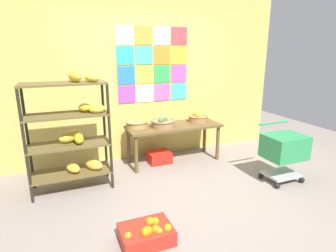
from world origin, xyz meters
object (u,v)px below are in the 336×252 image
(display_table, at_px, (174,130))
(orange_crate_foreground, at_px, (147,233))
(produce_crate_under_table, at_px, (159,157))
(fruit_basket_left, at_px, (163,123))
(shopping_cart, at_px, (284,149))
(fruit_basket_back_right, at_px, (137,124))
(fruit_basket_centre, at_px, (198,117))
(banana_shelf_unit, at_px, (74,130))

(display_table, distance_m, orange_crate_foreground, 2.14)
(produce_crate_under_table, bearing_deg, display_table, -9.59)
(fruit_basket_left, bearing_deg, shopping_cart, -42.31)
(fruit_basket_back_right, bearing_deg, fruit_basket_centre, -2.33)
(shopping_cart, bearing_deg, fruit_basket_centre, 117.47)
(fruit_basket_left, relative_size, orange_crate_foreground, 0.78)
(banana_shelf_unit, height_order, produce_crate_under_table, banana_shelf_unit)
(orange_crate_foreground, bearing_deg, display_table, 59.46)
(fruit_basket_left, relative_size, produce_crate_under_table, 1.06)
(banana_shelf_unit, relative_size, orange_crate_foreground, 3.14)
(display_table, xyz_separation_m, fruit_basket_centre, (0.49, 0.06, 0.15))
(fruit_basket_centre, distance_m, orange_crate_foreground, 2.50)
(produce_crate_under_table, bearing_deg, banana_shelf_unit, -162.78)
(orange_crate_foreground, bearing_deg, fruit_basket_back_right, 76.41)
(fruit_basket_left, distance_m, shopping_cart, 1.84)
(display_table, height_order, fruit_basket_centre, fruit_basket_centre)
(fruit_basket_left, height_order, orange_crate_foreground, fruit_basket_left)
(orange_crate_foreground, xyz_separation_m, shopping_cart, (2.21, 0.53, 0.40))
(banana_shelf_unit, bearing_deg, fruit_basket_back_right, 25.93)
(fruit_basket_left, distance_m, produce_crate_under_table, 0.62)
(banana_shelf_unit, height_order, fruit_basket_left, banana_shelf_unit)
(fruit_basket_back_right, xyz_separation_m, fruit_basket_centre, (1.09, -0.04, 0.01))
(fruit_basket_left, relative_size, fruit_basket_centre, 1.14)
(fruit_basket_back_right, bearing_deg, banana_shelf_unit, -154.07)
(fruit_basket_left, bearing_deg, produce_crate_under_table, 116.09)
(produce_crate_under_table, relative_size, shopping_cart, 0.45)
(orange_crate_foreground, bearing_deg, produce_crate_under_table, 66.23)
(fruit_basket_centre, distance_m, produce_crate_under_table, 0.96)
(display_table, distance_m, produce_crate_under_table, 0.52)
(shopping_cart, bearing_deg, fruit_basket_left, 138.96)
(fruit_basket_centre, xyz_separation_m, shopping_cart, (0.66, -1.34, -0.22))
(display_table, bearing_deg, fruit_basket_back_right, 169.85)
(shopping_cart, bearing_deg, orange_crate_foreground, -165.22)
(fruit_basket_left, xyz_separation_m, fruit_basket_centre, (0.70, 0.10, 0.00))
(fruit_basket_centre, distance_m, shopping_cart, 1.50)
(shopping_cart, bearing_deg, produce_crate_under_table, 137.94)
(fruit_basket_centre, relative_size, produce_crate_under_table, 0.93)
(banana_shelf_unit, height_order, orange_crate_foreground, banana_shelf_unit)
(fruit_basket_back_right, distance_m, fruit_basket_centre, 1.09)
(orange_crate_foreground, bearing_deg, shopping_cart, 13.51)
(display_table, height_order, fruit_basket_left, fruit_basket_left)
(produce_crate_under_table, xyz_separation_m, orange_crate_foreground, (-0.81, -1.84, -0.00))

